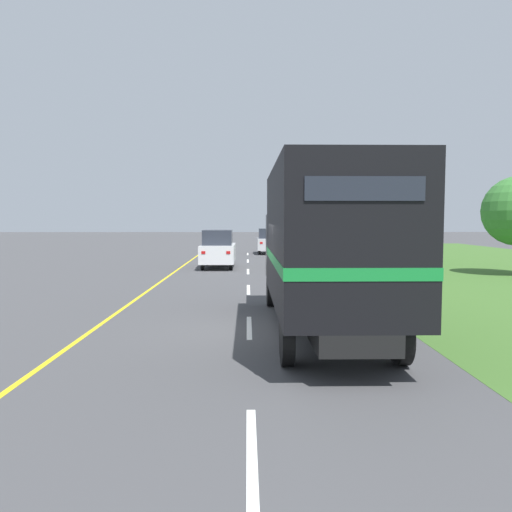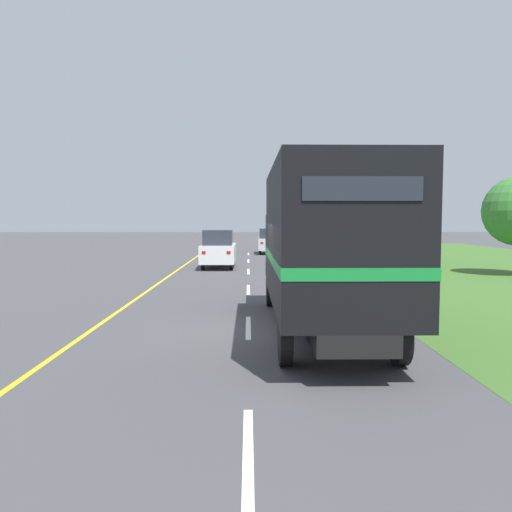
{
  "view_description": "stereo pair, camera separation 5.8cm",
  "coord_description": "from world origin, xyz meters",
  "px_view_note": "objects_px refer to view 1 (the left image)",
  "views": [
    {
      "loc": [
        -0.05,
        -11.5,
        2.58
      ],
      "look_at": [
        0.3,
        7.88,
        1.2
      ],
      "focal_mm": 35.0,
      "sensor_mm": 36.0,
      "label": 1
    },
    {
      "loc": [
        0.01,
        -11.5,
        2.58
      ],
      "look_at": [
        0.3,
        7.88,
        1.2
      ],
      "focal_mm": 35.0,
      "sensor_mm": 36.0,
      "label": 2
    }
  ],
  "objects_px": {
    "horse_trailer_truck": "(324,244)",
    "highway_sign": "(406,243)",
    "lead_car_silver_ahead": "(269,241)",
    "roadside_tree_far": "(344,205)",
    "lead_car_white": "(218,249)",
    "roadside_tree_mid": "(394,201)"
  },
  "relations": [
    {
      "from": "horse_trailer_truck",
      "to": "highway_sign",
      "type": "xyz_separation_m",
      "value": [
        4.37,
        7.83,
        -0.31
      ]
    },
    {
      "from": "lead_car_silver_ahead",
      "to": "roadside_tree_far",
      "type": "height_order",
      "value": "roadside_tree_far"
    },
    {
      "from": "horse_trailer_truck",
      "to": "lead_car_white",
      "type": "height_order",
      "value": "horse_trailer_truck"
    },
    {
      "from": "lead_car_white",
      "to": "roadside_tree_mid",
      "type": "relative_size",
      "value": 0.75
    },
    {
      "from": "highway_sign",
      "to": "roadside_tree_mid",
      "type": "distance_m",
      "value": 13.55
    },
    {
      "from": "horse_trailer_truck",
      "to": "roadside_tree_mid",
      "type": "relative_size",
      "value": 1.49
    },
    {
      "from": "lead_car_silver_ahead",
      "to": "roadside_tree_mid",
      "type": "height_order",
      "value": "roadside_tree_mid"
    },
    {
      "from": "lead_car_white",
      "to": "roadside_tree_mid",
      "type": "height_order",
      "value": "roadside_tree_mid"
    },
    {
      "from": "lead_car_white",
      "to": "lead_car_silver_ahead",
      "type": "height_order",
      "value": "lead_car_white"
    },
    {
      "from": "lead_car_silver_ahead",
      "to": "highway_sign",
      "type": "distance_m",
      "value": 20.21
    },
    {
      "from": "highway_sign",
      "to": "roadside_tree_mid",
      "type": "relative_size",
      "value": 0.49
    },
    {
      "from": "horse_trailer_truck",
      "to": "lead_car_silver_ahead",
      "type": "relative_size",
      "value": 2.17
    },
    {
      "from": "lead_car_silver_ahead",
      "to": "roadside_tree_far",
      "type": "bearing_deg",
      "value": 10.74
    },
    {
      "from": "horse_trailer_truck",
      "to": "roadside_tree_mid",
      "type": "bearing_deg",
      "value": 69.58
    },
    {
      "from": "lead_car_white",
      "to": "highway_sign",
      "type": "relative_size",
      "value": 1.52
    },
    {
      "from": "roadside_tree_mid",
      "to": "lead_car_white",
      "type": "bearing_deg",
      "value": -156.69
    },
    {
      "from": "lead_car_silver_ahead",
      "to": "lead_car_white",
      "type": "bearing_deg",
      "value": -105.85
    },
    {
      "from": "horse_trailer_truck",
      "to": "highway_sign",
      "type": "distance_m",
      "value": 8.97
    },
    {
      "from": "lead_car_silver_ahead",
      "to": "roadside_tree_far",
      "type": "relative_size",
      "value": 0.66
    },
    {
      "from": "horse_trailer_truck",
      "to": "highway_sign",
      "type": "relative_size",
      "value": 3.03
    },
    {
      "from": "horse_trailer_truck",
      "to": "roadside_tree_far",
      "type": "relative_size",
      "value": 1.44
    },
    {
      "from": "highway_sign",
      "to": "lead_car_silver_ahead",
      "type": "bearing_deg",
      "value": 102.62
    }
  ]
}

